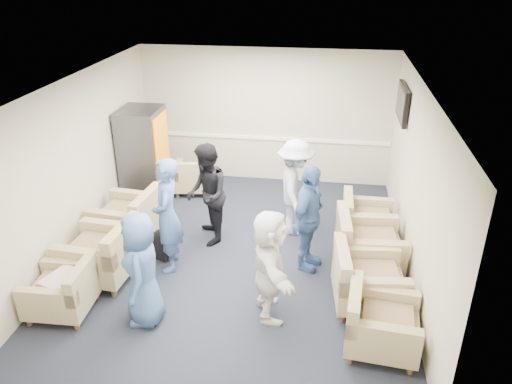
# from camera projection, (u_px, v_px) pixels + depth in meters

# --- Properties ---
(floor) EXTENTS (6.00, 6.00, 0.00)m
(floor) POSITION_uv_depth(u_px,v_px,m) (240.00, 255.00, 7.86)
(floor) COLOR black
(floor) RESTS_ON ground
(ceiling) EXTENTS (6.00, 6.00, 0.00)m
(ceiling) POSITION_uv_depth(u_px,v_px,m) (238.00, 84.00, 6.70)
(ceiling) COLOR silver
(ceiling) RESTS_ON back_wall
(back_wall) EXTENTS (5.00, 0.02, 2.70)m
(back_wall) POSITION_uv_depth(u_px,v_px,m) (266.00, 116.00, 9.96)
(back_wall) COLOR beige
(back_wall) RESTS_ON floor
(front_wall) EXTENTS (5.00, 0.02, 2.70)m
(front_wall) POSITION_uv_depth(u_px,v_px,m) (182.00, 306.00, 4.60)
(front_wall) COLOR beige
(front_wall) RESTS_ON floor
(left_wall) EXTENTS (0.02, 6.00, 2.70)m
(left_wall) POSITION_uv_depth(u_px,v_px,m) (78.00, 167.00, 7.61)
(left_wall) COLOR beige
(left_wall) RESTS_ON floor
(right_wall) EXTENTS (0.02, 6.00, 2.70)m
(right_wall) POSITION_uv_depth(u_px,v_px,m) (416.00, 187.00, 6.95)
(right_wall) COLOR beige
(right_wall) RESTS_ON floor
(chair_rail) EXTENTS (4.98, 0.04, 0.06)m
(chair_rail) POSITION_uv_depth(u_px,v_px,m) (266.00, 138.00, 10.13)
(chair_rail) COLOR white
(chair_rail) RESTS_ON back_wall
(tv) EXTENTS (0.10, 1.00, 0.58)m
(tv) POSITION_uv_depth(u_px,v_px,m) (402.00, 103.00, 8.26)
(tv) COLOR black
(tv) RESTS_ON right_wall
(armchair_left_near) EXTENTS (0.81, 0.81, 0.63)m
(armchair_left_near) POSITION_uv_depth(u_px,v_px,m) (65.00, 292.00, 6.48)
(armchair_left_near) COLOR tan
(armchair_left_near) RESTS_ON floor
(armchair_left_mid) EXTENTS (1.02, 1.02, 0.76)m
(armchair_left_mid) POSITION_uv_depth(u_px,v_px,m) (104.00, 255.00, 7.16)
(armchair_left_mid) COLOR tan
(armchair_left_mid) RESTS_ON floor
(armchair_left_far) EXTENTS (1.02, 1.02, 0.75)m
(armchair_left_far) POSITION_uv_depth(u_px,v_px,m) (130.00, 219.00, 8.13)
(armchair_left_far) COLOR tan
(armchair_left_far) RESTS_ON floor
(armchair_right_near) EXTENTS (0.91, 0.91, 0.67)m
(armchair_right_near) POSITION_uv_depth(u_px,v_px,m) (377.00, 325.00, 5.88)
(armchair_right_near) COLOR tan
(armchair_right_near) RESTS_ON floor
(armchair_right_midnear) EXTENTS (0.99, 0.99, 0.72)m
(armchair_right_midnear) POSITION_uv_depth(u_px,v_px,m) (364.00, 282.00, 6.60)
(armchair_right_midnear) COLOR tan
(armchair_right_midnear) RESTS_ON floor
(armchair_right_midfar) EXTENTS (1.01, 1.01, 0.75)m
(armchair_right_midfar) POSITION_uv_depth(u_px,v_px,m) (364.00, 246.00, 7.38)
(armchair_right_midfar) COLOR tan
(armchair_right_midfar) RESTS_ON floor
(armchair_right_far) EXTENTS (0.83, 0.83, 0.66)m
(armchair_right_far) POSITION_uv_depth(u_px,v_px,m) (364.00, 222.00, 8.13)
(armchair_right_far) COLOR tan
(armchair_right_far) RESTS_ON floor
(armchair_corner) EXTENTS (0.87, 0.87, 0.61)m
(armchair_corner) POSITION_uv_depth(u_px,v_px,m) (194.00, 178.00, 9.81)
(armchair_corner) COLOR tan
(armchair_corner) RESTS_ON floor
(vending_machine) EXTENTS (0.73, 0.85, 1.80)m
(vending_machine) POSITION_uv_depth(u_px,v_px,m) (144.00, 156.00, 9.23)
(vending_machine) COLOR #47484E
(vending_machine) RESTS_ON floor
(backpack) EXTENTS (0.34, 0.30, 0.49)m
(backpack) POSITION_uv_depth(u_px,v_px,m) (162.00, 243.00, 7.69)
(backpack) COLOR black
(backpack) RESTS_ON floor
(pillow) EXTENTS (0.49, 0.57, 0.14)m
(pillow) POSITION_uv_depth(u_px,v_px,m) (62.00, 281.00, 6.41)
(pillow) COLOR beige
(pillow) RESTS_ON armchair_left_near
(person_front_left) EXTENTS (0.63, 0.83, 1.52)m
(person_front_left) POSITION_uv_depth(u_px,v_px,m) (142.00, 269.00, 6.16)
(person_front_left) COLOR #3F5F97
(person_front_left) RESTS_ON floor
(person_mid_left) EXTENTS (0.55, 0.71, 1.74)m
(person_mid_left) POSITION_uv_depth(u_px,v_px,m) (167.00, 215.00, 7.20)
(person_mid_left) COLOR #3F5F97
(person_mid_left) RESTS_ON floor
(person_back_left) EXTENTS (0.86, 0.97, 1.67)m
(person_back_left) POSITION_uv_depth(u_px,v_px,m) (207.00, 195.00, 7.91)
(person_back_left) COLOR black
(person_back_left) RESTS_ON floor
(person_back_right) EXTENTS (0.76, 1.14, 1.64)m
(person_back_right) POSITION_uv_depth(u_px,v_px,m) (295.00, 188.00, 8.17)
(person_back_right) COLOR silver
(person_back_right) RESTS_ON floor
(person_mid_right) EXTENTS (0.69, 1.04, 1.64)m
(person_mid_right) POSITION_uv_depth(u_px,v_px,m) (308.00, 219.00, 7.22)
(person_mid_right) COLOR #3F5F97
(person_mid_right) RESTS_ON floor
(person_front_right) EXTENTS (0.78, 1.47, 1.51)m
(person_front_right) POSITION_uv_depth(u_px,v_px,m) (270.00, 265.00, 6.26)
(person_front_right) COLOR white
(person_front_right) RESTS_ON floor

